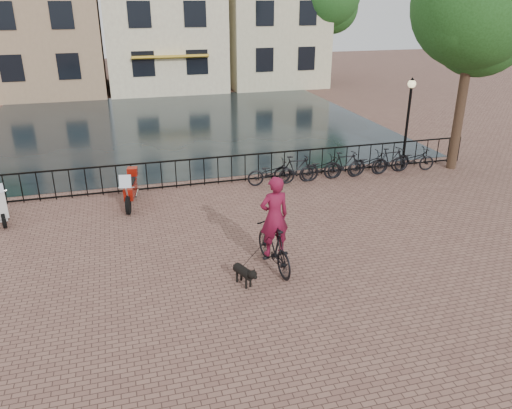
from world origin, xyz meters
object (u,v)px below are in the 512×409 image
object	(u,v)px
motorcycle	(130,186)
lamp_post	(409,109)
cyclist	(274,229)
dog	(244,274)

from	to	relation	value
motorcycle	lamp_post	bearing A→B (deg)	14.40
cyclist	motorcycle	size ratio (longest dim) A/B	1.46
cyclist	motorcycle	world-z (taller)	cyclist
lamp_post	dog	world-z (taller)	lamp_post
motorcycle	dog	bearing A→B (deg)	-58.00
dog	motorcycle	world-z (taller)	motorcycle
cyclist	dog	distance (m)	1.33
cyclist	motorcycle	xyz separation A→B (m)	(-3.19, 5.08, -0.40)
cyclist	lamp_post	bearing A→B (deg)	-146.30
lamp_post	cyclist	xyz separation A→B (m)	(-7.11, -5.88, -1.31)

